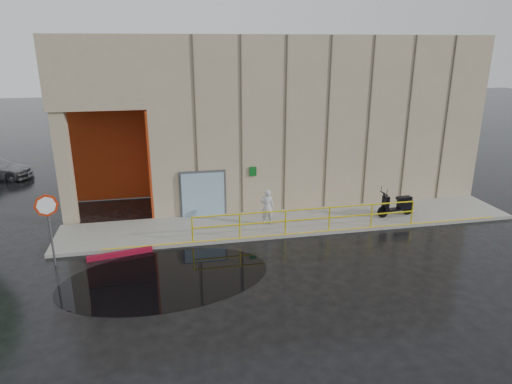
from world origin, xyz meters
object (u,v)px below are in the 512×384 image
red_curb (120,254)px  stop_sign (48,215)px  scooter (397,199)px  person (267,207)px

red_curb → stop_sign: bearing=-172.2°
red_curb → scooter: bearing=6.8°
person → scooter: size_ratio=0.85×
person → stop_sign: bearing=20.7°
scooter → person: bearing=172.3°
stop_sign → red_curb: 2.94m
person → red_curb: size_ratio=0.65×
person → scooter: (5.96, -0.24, 0.03)m
scooter → red_curb: (-12.03, -1.44, -0.87)m
person → red_curb: bearing=22.8°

